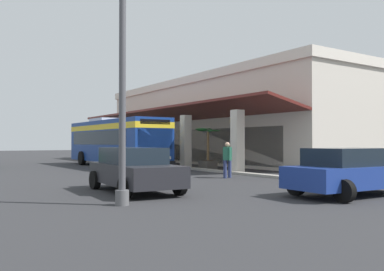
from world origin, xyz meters
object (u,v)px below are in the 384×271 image
(parked_sedan_blue, at_px, (351,171))
(potted_palm, at_px, (208,158))
(pedestrian, at_px, (227,158))
(parked_sedan_charcoal, at_px, (134,169))
(transit_bus, at_px, (115,139))
(lot_light_pole, at_px, (123,44))

(parked_sedan_blue, height_order, potted_palm, potted_palm)
(parked_sedan_blue, bearing_deg, pedestrian, 174.29)
(potted_palm, bearing_deg, parked_sedan_charcoal, -47.50)
(potted_palm, bearing_deg, parked_sedan_blue, -16.14)
(parked_sedan_charcoal, bearing_deg, transit_bus, 159.60)
(transit_bus, relative_size, parked_sedan_charcoal, 2.49)
(parked_sedan_charcoal, height_order, pedestrian, pedestrian)
(pedestrian, relative_size, lot_light_pole, 0.21)
(parked_sedan_blue, distance_m, pedestrian, 7.07)
(pedestrian, bearing_deg, parked_sedan_charcoal, -67.66)
(transit_bus, relative_size, potted_palm, 4.35)
(transit_bus, distance_m, pedestrian, 11.32)
(lot_light_pole, bearing_deg, parked_sedan_charcoal, 148.73)
(parked_sedan_charcoal, xyz_separation_m, parked_sedan_blue, (4.62, 5.17, 0.00))
(parked_sedan_charcoal, distance_m, pedestrian, 6.35)
(parked_sedan_charcoal, xyz_separation_m, potted_palm, (-8.12, 8.86, -0.09))
(parked_sedan_charcoal, xyz_separation_m, pedestrian, (-2.41, 5.87, 0.18))
(transit_bus, relative_size, lot_light_pole, 1.42)
(transit_bus, height_order, parked_sedan_blue, transit_bus)
(parked_sedan_blue, distance_m, potted_palm, 13.26)
(parked_sedan_blue, distance_m, lot_light_pole, 7.85)
(transit_bus, relative_size, pedestrian, 6.79)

